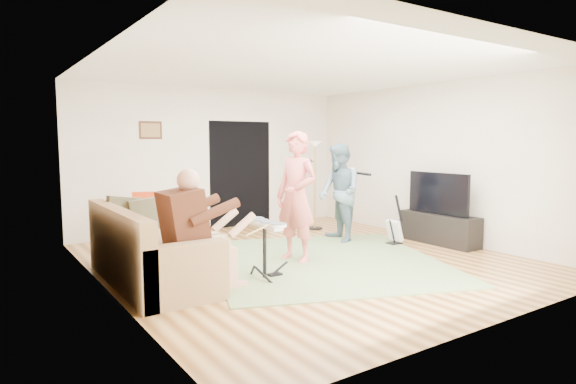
{
  "coord_description": "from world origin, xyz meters",
  "views": [
    {
      "loc": [
        -4.02,
        -5.52,
        1.7
      ],
      "look_at": [
        -0.11,
        0.3,
        0.96
      ],
      "focal_mm": 30.0,
      "sensor_mm": 36.0,
      "label": 1
    }
  ],
  "objects_px": {
    "sofa": "(144,258)",
    "dining_chair": "(144,230)",
    "guitar_spare": "(395,230)",
    "tv_cabinet": "(439,229)",
    "guitarist": "(339,193)",
    "drum_kit": "(265,253)",
    "television": "(438,193)",
    "singer": "(296,197)",
    "torchiere_lamp": "(315,169)"
  },
  "relations": [
    {
      "from": "torchiere_lamp",
      "to": "tv_cabinet",
      "type": "distance_m",
      "value": 2.58
    },
    {
      "from": "singer",
      "to": "guitarist",
      "type": "distance_m",
      "value": 1.56
    },
    {
      "from": "sofa",
      "to": "guitarist",
      "type": "relative_size",
      "value": 1.37
    },
    {
      "from": "torchiere_lamp",
      "to": "tv_cabinet",
      "type": "xyz_separation_m",
      "value": [
        0.92,
        -2.23,
        -0.92
      ]
    },
    {
      "from": "sofa",
      "to": "tv_cabinet",
      "type": "height_order",
      "value": "sofa"
    },
    {
      "from": "drum_kit",
      "to": "tv_cabinet",
      "type": "bearing_deg",
      "value": 2.55
    },
    {
      "from": "drum_kit",
      "to": "guitarist",
      "type": "distance_m",
      "value": 2.59
    },
    {
      "from": "guitarist",
      "to": "sofa",
      "type": "bearing_deg",
      "value": -66.96
    },
    {
      "from": "guitar_spare",
      "to": "dining_chair",
      "type": "bearing_deg",
      "value": 151.95
    },
    {
      "from": "torchiere_lamp",
      "to": "tv_cabinet",
      "type": "relative_size",
      "value": 1.22
    },
    {
      "from": "guitar_spare",
      "to": "dining_chair",
      "type": "height_order",
      "value": "dining_chair"
    },
    {
      "from": "sofa",
      "to": "torchiere_lamp",
      "type": "relative_size",
      "value": 1.34
    },
    {
      "from": "tv_cabinet",
      "to": "torchiere_lamp",
      "type": "bearing_deg",
      "value": 112.44
    },
    {
      "from": "singer",
      "to": "dining_chair",
      "type": "relative_size",
      "value": 2.04
    },
    {
      "from": "drum_kit",
      "to": "guitarist",
      "type": "bearing_deg",
      "value": 28.89
    },
    {
      "from": "guitarist",
      "to": "television",
      "type": "bearing_deg",
      "value": 62.8
    },
    {
      "from": "dining_chair",
      "to": "drum_kit",
      "type": "bearing_deg",
      "value": -51.97
    },
    {
      "from": "tv_cabinet",
      "to": "television",
      "type": "relative_size",
      "value": 1.2
    },
    {
      "from": "singer",
      "to": "drum_kit",
      "type": "bearing_deg",
      "value": -73.81
    },
    {
      "from": "drum_kit",
      "to": "dining_chair",
      "type": "distance_m",
      "value": 2.52
    },
    {
      "from": "drum_kit",
      "to": "television",
      "type": "xyz_separation_m",
      "value": [
        3.45,
        0.16,
        0.53
      ]
    },
    {
      "from": "dining_chair",
      "to": "tv_cabinet",
      "type": "bearing_deg",
      "value": -7.29
    },
    {
      "from": "guitar_spare",
      "to": "tv_cabinet",
      "type": "height_order",
      "value": "guitar_spare"
    },
    {
      "from": "drum_kit",
      "to": "tv_cabinet",
      "type": "relative_size",
      "value": 0.53
    },
    {
      "from": "sofa",
      "to": "television",
      "type": "relative_size",
      "value": 1.96
    },
    {
      "from": "guitarist",
      "to": "dining_chair",
      "type": "xyz_separation_m",
      "value": [
        -2.98,
        1.18,
        -0.51
      ]
    },
    {
      "from": "guitar_spare",
      "to": "dining_chair",
      "type": "distance_m",
      "value": 4.05
    },
    {
      "from": "sofa",
      "to": "drum_kit",
      "type": "distance_m",
      "value": 1.46
    },
    {
      "from": "sofa",
      "to": "dining_chair",
      "type": "height_order",
      "value": "sofa"
    },
    {
      "from": "tv_cabinet",
      "to": "television",
      "type": "height_order",
      "value": "television"
    },
    {
      "from": "tv_cabinet",
      "to": "sofa",
      "type": "bearing_deg",
      "value": 174.12
    },
    {
      "from": "dining_chair",
      "to": "guitar_spare",
      "type": "bearing_deg",
      "value": -7.45
    },
    {
      "from": "singer",
      "to": "tv_cabinet",
      "type": "distance_m",
      "value": 2.77
    },
    {
      "from": "sofa",
      "to": "torchiere_lamp",
      "type": "height_order",
      "value": "torchiere_lamp"
    },
    {
      "from": "sofa",
      "to": "singer",
      "type": "relative_size",
      "value": 1.24
    },
    {
      "from": "torchiere_lamp",
      "to": "television",
      "type": "relative_size",
      "value": 1.46
    },
    {
      "from": "drum_kit",
      "to": "guitar_spare",
      "type": "bearing_deg",
      "value": 10.16
    },
    {
      "from": "guitarist",
      "to": "tv_cabinet",
      "type": "relative_size",
      "value": 1.19
    },
    {
      "from": "television",
      "to": "guitar_spare",
      "type": "bearing_deg",
      "value": 151.13
    },
    {
      "from": "drum_kit",
      "to": "sofa",
      "type": "bearing_deg",
      "value": 153.47
    },
    {
      "from": "tv_cabinet",
      "to": "television",
      "type": "distance_m",
      "value": 0.6
    },
    {
      "from": "sofa",
      "to": "guitarist",
      "type": "height_order",
      "value": "guitarist"
    },
    {
      "from": "dining_chair",
      "to": "television",
      "type": "relative_size",
      "value": 0.77
    },
    {
      "from": "singer",
      "to": "television",
      "type": "bearing_deg",
      "value": 66.95
    },
    {
      "from": "singer",
      "to": "guitar_spare",
      "type": "xyz_separation_m",
      "value": [
        1.98,
        -0.01,
        -0.69
      ]
    },
    {
      "from": "torchiere_lamp",
      "to": "dining_chair",
      "type": "distance_m",
      "value": 3.44
    },
    {
      "from": "drum_kit",
      "to": "guitar_spare",
      "type": "distance_m",
      "value": 2.86
    },
    {
      "from": "dining_chair",
      "to": "torchiere_lamp",
      "type": "bearing_deg",
      "value": 20.21
    },
    {
      "from": "singer",
      "to": "tv_cabinet",
      "type": "height_order",
      "value": "singer"
    },
    {
      "from": "sofa",
      "to": "drum_kit",
      "type": "relative_size",
      "value": 3.09
    }
  ]
}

